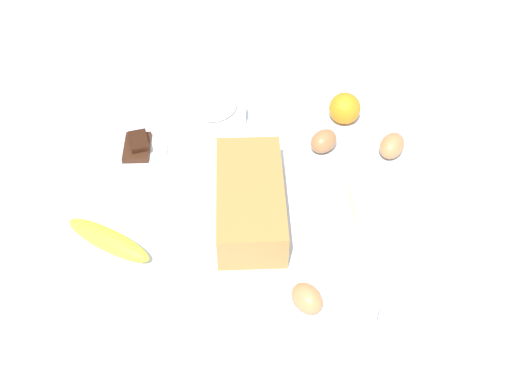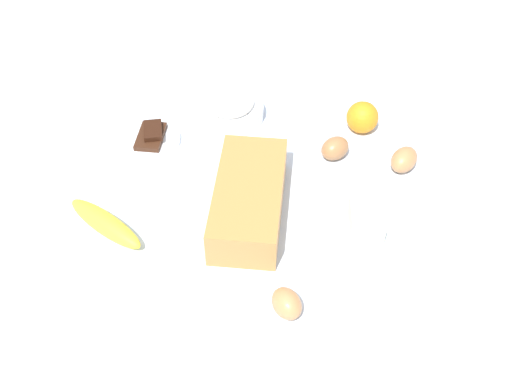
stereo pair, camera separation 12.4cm
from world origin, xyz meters
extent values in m
cube|color=silver|center=(0.00, 0.00, -0.01)|extent=(2.40, 2.40, 0.02)
cube|color=#B77A3D|center=(-0.02, 0.01, 0.04)|extent=(0.30, 0.17, 0.08)
cube|color=black|center=(-0.02, 0.01, 0.04)|extent=(0.28, 0.15, 0.07)
cylinder|color=white|center=(0.26, 0.13, 0.02)|extent=(0.16, 0.16, 0.04)
torus|color=white|center=(0.26, 0.13, 0.03)|extent=(0.16, 0.16, 0.01)
ellipsoid|color=white|center=(0.26, 0.13, 0.05)|extent=(0.11, 0.11, 0.04)
cylinder|color=white|center=(-0.28, -0.30, 0.02)|extent=(0.14, 0.14, 0.04)
torus|color=white|center=(-0.28, -0.30, 0.04)|extent=(0.14, 0.14, 0.01)
ellipsoid|color=white|center=(-0.28, -0.30, 0.05)|extent=(0.10, 0.10, 0.04)
ellipsoid|color=yellow|center=(-0.13, 0.27, 0.02)|extent=(0.12, 0.19, 0.04)
sphere|color=orange|center=(0.29, -0.18, 0.04)|extent=(0.07, 0.07, 0.07)
cube|color=#F4EDB2|center=(-0.01, -0.22, 0.03)|extent=(0.10, 0.08, 0.06)
ellipsoid|color=#A06B41|center=(0.18, -0.13, 0.03)|extent=(0.08, 0.08, 0.05)
ellipsoid|color=#B57A4A|center=(0.18, -0.28, 0.03)|extent=(0.09, 0.08, 0.05)
ellipsoid|color=#BA7E4C|center=(-0.23, -0.11, 0.02)|extent=(0.08, 0.08, 0.05)
cylinder|color=white|center=(0.13, 0.27, 0.01)|extent=(0.13, 0.13, 0.01)
cube|color=#381E11|center=(0.13, 0.27, 0.02)|extent=(0.10, 0.07, 0.01)
cube|color=black|center=(0.14, 0.27, 0.03)|extent=(0.07, 0.06, 0.01)
camera|label=1|loc=(-0.85, -0.08, 0.94)|focal=44.03mm
camera|label=2|loc=(-0.83, -0.20, 0.94)|focal=44.03mm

